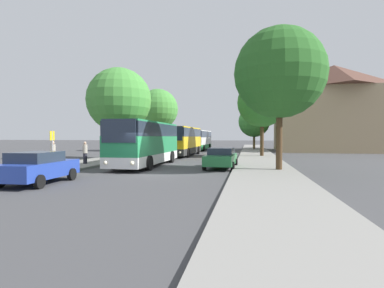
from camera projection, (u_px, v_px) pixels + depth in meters
ground_plane at (150, 173)px, 18.44m from camera, size 300.00×300.00×0.00m
sidewalk_left at (48, 170)px, 19.73m from camera, size 4.00×120.00×0.15m
sidewalk_right at (266, 175)px, 17.14m from camera, size 4.00×120.00×0.15m
building_right_background at (334, 108)px, 45.82m from camera, size 16.59×13.23×13.16m
bus_front at (146, 143)px, 23.07m from camera, size 2.78×10.25×3.36m
bus_middle at (183, 141)px, 35.42m from camera, size 2.79×11.11×3.33m
bus_rear at (199, 140)px, 48.90m from camera, size 2.94×10.38×3.21m
parked_car_left_curb at (38, 167)px, 14.31m from camera, size 2.27×4.30×1.54m
parked_car_right_near at (221, 158)px, 21.16m from camera, size 2.23×4.48×1.46m
bus_stop_sign at (52, 145)px, 19.42m from camera, size 0.08×0.45×2.52m
pedestrian_waiting_near at (85, 153)px, 23.33m from camera, size 0.36×0.36×1.71m
pedestrian_waiting_far at (53, 154)px, 20.78m from camera, size 0.36×0.36×1.80m
tree_left_near at (119, 100)px, 29.31m from camera, size 6.28×6.28×8.82m
tree_left_far at (158, 109)px, 46.02m from camera, size 6.21×6.21×9.42m
tree_right_near at (262, 103)px, 32.67m from camera, size 5.39×5.39×8.54m
tree_right_mid at (280, 73)px, 19.07m from camera, size 5.79×5.79×9.09m
tree_right_far at (254, 122)px, 51.18m from camera, size 5.33×5.33×7.34m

